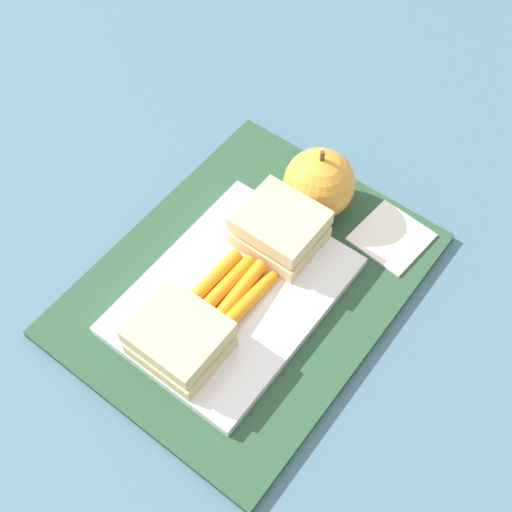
{
  "coord_description": "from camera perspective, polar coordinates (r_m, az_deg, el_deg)",
  "views": [
    {
      "loc": [
        -0.28,
        -0.23,
        0.61
      ],
      "look_at": [
        0.01,
        0.0,
        0.04
      ],
      "focal_mm": 47.95,
      "sensor_mm": 36.0,
      "label": 1
    }
  ],
  "objects": [
    {
      "name": "food_tray",
      "position": [
        0.68,
        -1.91,
        -3.28
      ],
      "size": [
        0.23,
        0.17,
        0.01
      ],
      "primitive_type": "cube",
      "color": "white",
      "rests_on": "lunchbag_mat"
    },
    {
      "name": "paper_napkin",
      "position": [
        0.74,
        11.22,
        1.56
      ],
      "size": [
        0.08,
        0.08,
        0.0
      ],
      "primitive_type": "cube",
      "rotation": [
        0.0,
        0.0,
        -0.09
      ],
      "color": "white",
      "rests_on": "lunchbag_mat"
    },
    {
      "name": "carrot_sticks_bundle",
      "position": [
        0.67,
        -1.95,
        -2.69
      ],
      "size": [
        0.08,
        0.06,
        0.02
      ],
      "color": "orange",
      "rests_on": "food_tray"
    },
    {
      "name": "sandwich_half_right",
      "position": [
        0.69,
        2.03,
        2.31
      ],
      "size": [
        0.07,
        0.08,
        0.04
      ],
      "color": "#DBC189",
      "rests_on": "food_tray"
    },
    {
      "name": "lunchbag_mat",
      "position": [
        0.7,
        -0.62,
        -2.33
      ],
      "size": [
        0.36,
        0.28,
        0.01
      ],
      "primitive_type": "cube",
      "color": "#284C33",
      "rests_on": "ground_plane"
    },
    {
      "name": "ground_plane",
      "position": [
        0.71,
        -0.61,
        -2.54
      ],
      "size": [
        2.4,
        2.4,
        0.0
      ],
      "primitive_type": "plane",
      "color": "#42667A"
    },
    {
      "name": "sandwich_half_left",
      "position": [
        0.63,
        -6.4,
        -6.86
      ],
      "size": [
        0.07,
        0.08,
        0.04
      ],
      "color": "#DBC189",
      "rests_on": "food_tray"
    },
    {
      "name": "apple",
      "position": [
        0.73,
        5.54,
        5.88
      ],
      "size": [
        0.08,
        0.08,
        0.09
      ],
      "color": "gold",
      "rests_on": "lunchbag_mat"
    }
  ]
}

